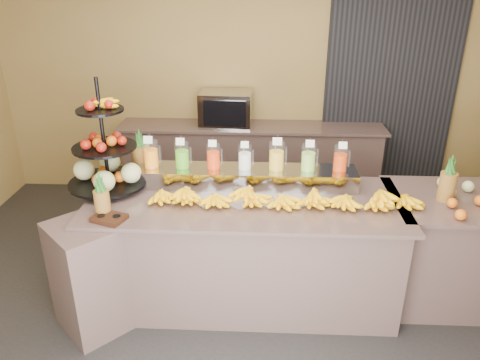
# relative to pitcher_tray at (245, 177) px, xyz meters

# --- Properties ---
(ground) EXTENTS (6.00, 6.00, 0.00)m
(ground) POSITION_rel_pitcher_tray_xyz_m (0.01, -0.58, -1.01)
(ground) COLOR black
(ground) RESTS_ON ground
(room_envelope) EXTENTS (6.04, 5.02, 2.82)m
(room_envelope) POSITION_rel_pitcher_tray_xyz_m (0.20, 0.21, 0.87)
(room_envelope) COLOR olive
(room_envelope) RESTS_ON ground
(buffet_counter) EXTENTS (2.75, 1.25, 0.93)m
(buffet_counter) POSITION_rel_pitcher_tray_xyz_m (-0.10, -0.32, -0.54)
(buffet_counter) COLOR #866461
(buffet_counter) RESTS_ON ground
(right_counter) EXTENTS (1.08, 0.88, 0.93)m
(right_counter) POSITION_rel_pitcher_tray_xyz_m (1.71, -0.18, -0.54)
(right_counter) COLOR #866461
(right_counter) RESTS_ON ground
(back_ledge) EXTENTS (3.10, 0.55, 0.93)m
(back_ledge) POSITION_rel_pitcher_tray_xyz_m (0.01, 1.67, -0.54)
(back_ledge) COLOR #866461
(back_ledge) RESTS_ON ground
(pitcher_tray) EXTENTS (1.85, 0.30, 0.15)m
(pitcher_tray) POSITION_rel_pitcher_tray_xyz_m (0.00, 0.00, 0.00)
(pitcher_tray) COLOR gray
(pitcher_tray) RESTS_ON buffet_counter
(juice_pitcher_orange_a) EXTENTS (0.12, 0.13, 0.30)m
(juice_pitcher_orange_a) POSITION_rel_pitcher_tray_xyz_m (-0.78, -0.00, 0.18)
(juice_pitcher_orange_a) COLOR silver
(juice_pitcher_orange_a) RESTS_ON pitcher_tray
(juice_pitcher_green) EXTENTS (0.12, 0.12, 0.29)m
(juice_pitcher_green) POSITION_rel_pitcher_tray_xyz_m (-0.52, -0.00, 0.17)
(juice_pitcher_green) COLOR silver
(juice_pitcher_green) RESTS_ON pitcher_tray
(juice_pitcher_orange_b) EXTENTS (0.11, 0.12, 0.27)m
(juice_pitcher_orange_b) POSITION_rel_pitcher_tray_xyz_m (-0.26, -0.00, 0.17)
(juice_pitcher_orange_b) COLOR silver
(juice_pitcher_orange_b) RESTS_ON pitcher_tray
(juice_pitcher_milk) EXTENTS (0.11, 0.11, 0.27)m
(juice_pitcher_milk) POSITION_rel_pitcher_tray_xyz_m (-0.00, -0.00, 0.16)
(juice_pitcher_milk) COLOR silver
(juice_pitcher_milk) RESTS_ON pitcher_tray
(juice_pitcher_lemon) EXTENTS (0.13, 0.13, 0.31)m
(juice_pitcher_lemon) POSITION_rel_pitcher_tray_xyz_m (0.26, -0.00, 0.18)
(juice_pitcher_lemon) COLOR silver
(juice_pitcher_lemon) RESTS_ON pitcher_tray
(juice_pitcher_lime) EXTENTS (0.12, 0.12, 0.29)m
(juice_pitcher_lime) POSITION_rel_pitcher_tray_xyz_m (0.52, -0.00, 0.17)
(juice_pitcher_lime) COLOR silver
(juice_pitcher_lime) RESTS_ON pitcher_tray
(juice_pitcher_orange_c) EXTENTS (0.11, 0.12, 0.28)m
(juice_pitcher_orange_c) POSITION_rel_pitcher_tray_xyz_m (0.78, -0.00, 0.17)
(juice_pitcher_orange_c) COLOR silver
(juice_pitcher_orange_c) RESTS_ON pitcher_tray
(banana_heap) EXTENTS (2.15, 0.19, 0.18)m
(banana_heap) POSITION_rel_pitcher_tray_xyz_m (0.29, -0.32, -0.00)
(banana_heap) COLOR #EEAD0B
(banana_heap) RESTS_ON buffet_counter
(fruit_stand) EXTENTS (0.67, 0.67, 0.92)m
(fruit_stand) POSITION_rel_pitcher_tray_xyz_m (-1.08, -0.11, 0.16)
(fruit_stand) COLOR black
(fruit_stand) RESTS_ON buffet_counter
(condiment_caddy) EXTENTS (0.27, 0.24, 0.03)m
(condiment_caddy) POSITION_rel_pitcher_tray_xyz_m (-0.96, -0.66, -0.06)
(condiment_caddy) COLOR black
(condiment_caddy) RESTS_ON buffet_counter
(pineapple_left_a) EXTENTS (0.11, 0.11, 0.35)m
(pineapple_left_a) POSITION_rel_pitcher_tray_xyz_m (-1.02, -0.57, 0.05)
(pineapple_left_a) COLOR brown
(pineapple_left_a) RESTS_ON buffet_counter
(pineapple_left_b) EXTENTS (0.15, 0.15, 0.44)m
(pineapple_left_b) POSITION_rel_pitcher_tray_xyz_m (-0.90, 0.14, 0.09)
(pineapple_left_b) COLOR brown
(pineapple_left_b) RESTS_ON buffet_counter
(right_fruit_pile) EXTENTS (0.44, 0.42, 0.23)m
(right_fruit_pile) POSITION_rel_pitcher_tray_xyz_m (1.72, -0.35, -0.00)
(right_fruit_pile) COLOR brown
(right_fruit_pile) RESTS_ON right_counter
(oven_warmer) EXTENTS (0.61, 0.44, 0.39)m
(oven_warmer) POSITION_rel_pitcher_tray_xyz_m (-0.28, 1.67, 0.12)
(oven_warmer) COLOR gray
(oven_warmer) RESTS_ON back_ledge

